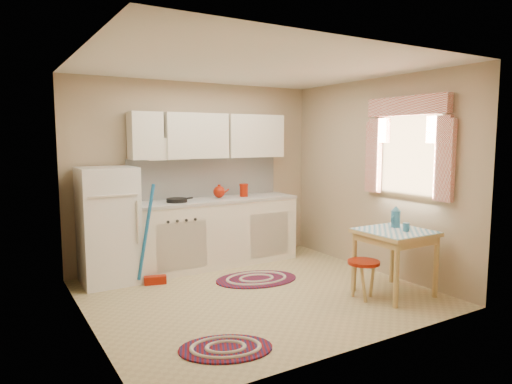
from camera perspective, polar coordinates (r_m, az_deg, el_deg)
room_shell at (r=5.26m, az=0.17°, el=5.18°), size 3.64×3.60×2.52m
fridge at (r=5.75m, az=-17.99°, el=-4.01°), size 0.65×0.60×1.40m
broom at (r=5.55m, az=-12.63°, el=-5.27°), size 0.30×0.19×1.20m
base_cabinets at (r=6.32m, az=-4.92°, el=-5.14°), size 2.25×0.60×0.88m
countertop at (r=6.25m, az=-4.96°, el=-1.01°), size 2.27×0.62×0.04m
frying_pan at (r=5.96m, az=-9.87°, el=-1.02°), size 0.35×0.35×0.05m
red_kettle at (r=6.25m, az=-4.63°, el=0.02°), size 0.19×0.17×0.18m
red_canister at (r=6.43m, az=-1.53°, el=0.14°), size 0.12×0.12×0.16m
table at (r=5.37m, az=16.89°, el=-8.44°), size 0.72×0.72×0.72m
stool at (r=5.18m, az=13.26°, el=-10.62°), size 0.43×0.43×0.42m
coffee_pot at (r=5.44m, az=17.06°, el=-2.96°), size 0.15×0.14×0.26m
mug at (r=5.26m, az=18.25°, el=-4.23°), size 0.09×0.09×0.10m
rug_center at (r=5.73m, az=0.05°, el=-10.84°), size 1.14×0.88×0.02m
rug_left at (r=4.00m, az=-3.81°, el=-18.95°), size 0.93×0.79×0.02m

